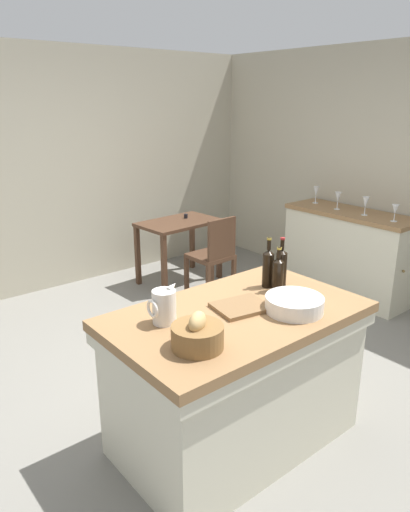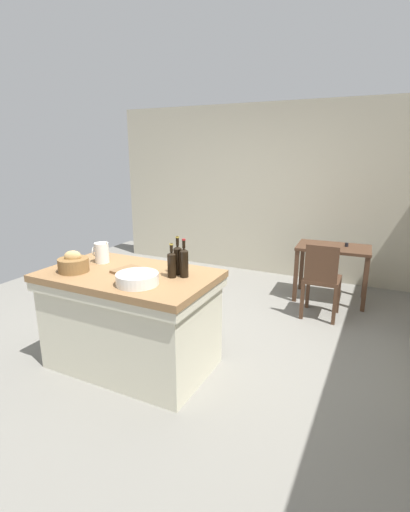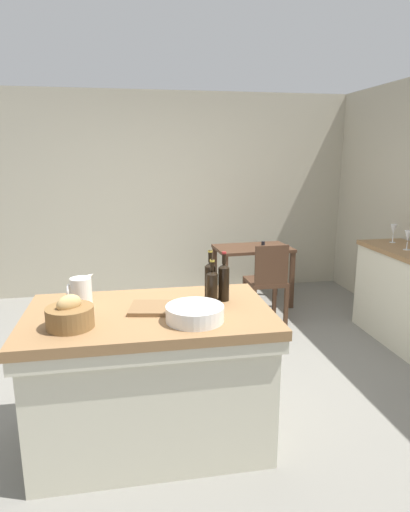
{
  "view_description": "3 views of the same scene",
  "coord_description": "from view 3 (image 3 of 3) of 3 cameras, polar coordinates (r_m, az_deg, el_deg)",
  "views": [
    {
      "loc": [
        -2.02,
        -2.46,
        2.05
      ],
      "look_at": [
        0.11,
        0.13,
        0.94
      ],
      "focal_mm": 33.32,
      "sensor_mm": 36.0,
      "label": 1
    },
    {
      "loc": [
        1.67,
        -3.11,
        1.89
      ],
      "look_at": [
        0.04,
        0.16,
        0.87
      ],
      "focal_mm": 26.34,
      "sensor_mm": 36.0,
      "label": 2
    },
    {
      "loc": [
        -0.4,
        -3.18,
        1.82
      ],
      "look_at": [
        0.23,
        0.32,
        0.99
      ],
      "focal_mm": 30.53,
      "sensor_mm": 36.0,
      "label": 3
    }
  ],
  "objects": [
    {
      "name": "wine_glass_right",
      "position": [
        4.89,
        23.47,
        3.14
      ],
      "size": [
        0.07,
        0.07,
        0.19
      ],
      "color": "white",
      "rests_on": "side_cabinet"
    },
    {
      "name": "cutting_board",
      "position": [
        2.7,
        -6.53,
        -6.79
      ],
      "size": [
        0.34,
        0.3,
        0.02
      ],
      "primitive_type": "cube",
      "rotation": [
        0.0,
        0.0,
        -0.18
      ],
      "color": "brown",
      "rests_on": "island_table"
    },
    {
      "name": "wine_glass_middle",
      "position": [
        4.57,
        25.04,
        2.31
      ],
      "size": [
        0.07,
        0.07,
        0.19
      ],
      "color": "white",
      "rests_on": "side_cabinet"
    },
    {
      "name": "writing_desk",
      "position": [
        5.33,
        6.26,
        -0.03
      ],
      "size": [
        0.93,
        0.61,
        0.78
      ],
      "color": "#472D1E",
      "rests_on": "ground"
    },
    {
      "name": "wine_bottle_amber",
      "position": [
        2.84,
        0.67,
        -3.12
      ],
      "size": [
        0.07,
        0.07,
        0.33
      ],
      "color": "black",
      "rests_on": "island_table"
    },
    {
      "name": "wine_bottle_dark",
      "position": [
        2.83,
        2.48,
        -3.29
      ],
      "size": [
        0.07,
        0.07,
        0.32
      ],
      "color": "black",
      "rests_on": "island_table"
    },
    {
      "name": "wooden_chair",
      "position": [
        4.75,
        8.15,
        -3.19
      ],
      "size": [
        0.41,
        0.41,
        0.9
      ],
      "color": "#472D1E",
      "rests_on": "ground"
    },
    {
      "name": "pitcher",
      "position": [
        2.82,
        -15.93,
        -4.57
      ],
      "size": [
        0.17,
        0.13,
        0.23
      ],
      "color": "silver",
      "rests_on": "island_table"
    },
    {
      "name": "bread_basket",
      "position": [
        2.52,
        -17.28,
        -7.46
      ],
      "size": [
        0.26,
        0.26,
        0.19
      ],
      "color": "brown",
      "rests_on": "island_table"
    },
    {
      "name": "wall_back",
      "position": [
        5.82,
        -6.22,
        8.0
      ],
      "size": [
        5.32,
        0.12,
        2.6
      ],
      "primitive_type": "cube",
      "color": "#B2AA93",
      "rests_on": "ground"
    },
    {
      "name": "island_table",
      "position": [
        2.87,
        -7.08,
        -14.82
      ],
      "size": [
        1.49,
        0.9,
        0.89
      ],
      "color": "olive",
      "rests_on": "ground"
    },
    {
      "name": "ground_plane",
      "position": [
        3.69,
        -2.73,
        -16.41
      ],
      "size": [
        6.76,
        6.76,
        0.0
      ],
      "primitive_type": "plane",
      "color": "slate"
    },
    {
      "name": "wash_bowl",
      "position": [
        2.51,
        -1.34,
        -7.51
      ],
      "size": [
        0.34,
        0.34,
        0.09
      ],
      "primitive_type": "cylinder",
      "color": "silver",
      "rests_on": "island_table"
    },
    {
      "name": "wine_bottle_green",
      "position": [
        2.76,
        0.93,
        -3.97
      ],
      "size": [
        0.07,
        0.07,
        0.29
      ],
      "color": "black",
      "rests_on": "island_table"
    }
  ]
}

